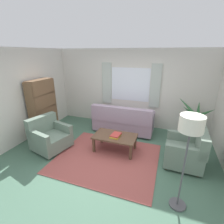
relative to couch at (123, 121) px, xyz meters
name	(u,v)px	position (x,y,z in m)	size (l,w,h in m)	color
ground_plane	(107,158)	(0.03, -1.53, -0.37)	(6.24, 6.24, 0.00)	#476B56
wall_back	(130,89)	(0.03, 0.73, 0.93)	(5.32, 0.12, 2.60)	silver
wall_left	(15,98)	(-2.63, -1.53, 0.93)	(0.12, 4.40, 2.60)	silver
window_with_curtains	(130,85)	(0.03, 0.64, 1.08)	(1.98, 0.07, 1.40)	white
area_rug	(107,158)	(0.03, -1.53, -0.36)	(2.43, 2.07, 0.01)	#9E4C47
couch	(123,121)	(0.00, 0.00, 0.00)	(1.90, 0.82, 0.92)	#998499
armchair_left	(49,136)	(-1.58, -1.62, -0.01)	(1.00, 1.01, 0.88)	slate
armchair_right	(187,151)	(1.84, -1.13, -0.01)	(0.84, 0.86, 0.88)	slate
coffee_table	(115,138)	(0.11, -1.13, 0.01)	(1.10, 0.64, 0.44)	brown
book_stack_on_table	(116,135)	(0.14, -1.17, 0.10)	(0.25, 0.33, 0.06)	gold
potted_plant	(194,125)	(2.09, 0.18, 0.10)	(0.99, 1.02, 1.22)	#B7B2A8
bookshelf	(44,106)	(-2.31, -0.85, 0.51)	(0.30, 0.94, 1.72)	brown
standing_lamp	(190,133)	(1.66, -2.37, 1.02)	(0.34, 0.34, 1.65)	#4C4C51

